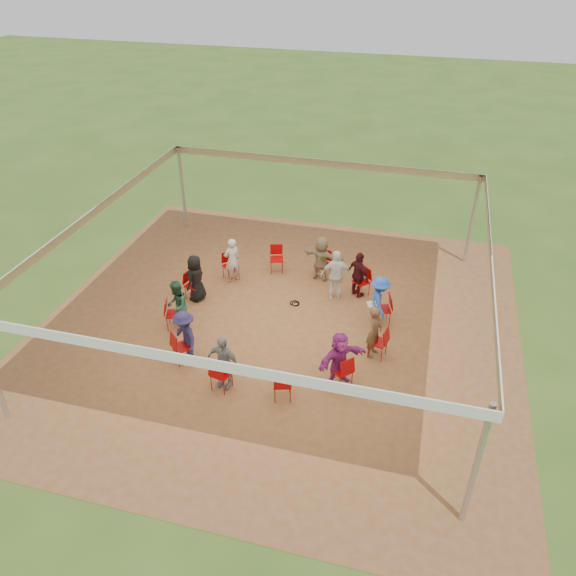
% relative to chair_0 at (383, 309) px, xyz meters
% --- Properties ---
extents(ground, '(80.00, 80.00, 0.00)m').
position_rel_chair_0_xyz_m(ground, '(-2.76, -0.86, -0.45)').
color(ground, '#38581B').
rests_on(ground, ground).
extents(dirt_patch, '(13.00, 13.00, 0.00)m').
position_rel_chair_0_xyz_m(dirt_patch, '(-2.76, -0.86, -0.44)').
color(dirt_patch, brown).
rests_on(dirt_patch, ground).
extents(tent, '(10.33, 10.33, 3.00)m').
position_rel_chair_0_xyz_m(tent, '(-2.76, -0.86, 1.92)').
color(tent, '#B2B2B7').
rests_on(tent, ground).
extents(chair_0, '(0.55, 0.53, 0.90)m').
position_rel_chair_0_xyz_m(chair_0, '(0.00, 0.00, 0.00)').
color(chair_0, '#9E0404').
rests_on(chair_0, ground).
extents(chair_1, '(0.61, 0.61, 0.90)m').
position_rel_chair_0_xyz_m(chair_1, '(-0.80, 1.26, 0.00)').
color(chair_1, '#9E0404').
rests_on(chair_1, ground).
extents(chair_2, '(0.51, 0.52, 0.90)m').
position_rel_chair_0_xyz_m(chair_2, '(-2.12, 1.96, 0.00)').
color(chair_2, '#9E0404').
rests_on(chair_2, ground).
extents(chair_3, '(0.53, 0.55, 0.90)m').
position_rel_chair_0_xyz_m(chair_3, '(-3.62, 1.89, 0.00)').
color(chair_3, '#9E0404').
rests_on(chair_3, ground).
extents(chair_4, '(0.61, 0.61, 0.90)m').
position_rel_chair_0_xyz_m(chair_4, '(-4.88, 1.10, 0.00)').
color(chair_4, '#9E0404').
rests_on(chair_4, ground).
extents(chair_5, '(0.52, 0.51, 0.90)m').
position_rel_chair_0_xyz_m(chair_5, '(-5.57, -0.23, 0.00)').
color(chair_5, '#9E0404').
rests_on(chair_5, ground).
extents(chair_6, '(0.55, 0.53, 0.90)m').
position_rel_chair_0_xyz_m(chair_6, '(-5.51, -1.72, 0.00)').
color(chair_6, '#9E0404').
rests_on(chair_6, ground).
extents(chair_7, '(0.61, 0.61, 0.90)m').
position_rel_chair_0_xyz_m(chair_7, '(-4.71, -2.98, 0.00)').
color(chair_7, '#9E0404').
rests_on(chair_7, ground).
extents(chair_8, '(0.51, 0.52, 0.90)m').
position_rel_chair_0_xyz_m(chair_8, '(-3.39, -3.68, 0.00)').
color(chair_8, '#9E0404').
rests_on(chair_8, ground).
extents(chair_9, '(0.53, 0.55, 0.90)m').
position_rel_chair_0_xyz_m(chair_9, '(-1.89, -3.62, 0.00)').
color(chair_9, '#9E0404').
rests_on(chair_9, ground).
extents(chair_10, '(0.61, 0.61, 0.90)m').
position_rel_chair_0_xyz_m(chair_10, '(-0.63, -2.82, 0.00)').
color(chair_10, '#9E0404').
rests_on(chair_10, ground).
extents(chair_11, '(0.52, 0.51, 0.90)m').
position_rel_chair_0_xyz_m(chair_11, '(0.06, -1.49, 0.00)').
color(chair_11, '#9E0404').
rests_on(chair_11, ground).
extents(person_seated_0, '(0.73, 1.04, 1.46)m').
position_rel_chair_0_xyz_m(person_seated_0, '(-0.11, -0.04, 0.29)').
color(person_seated_0, '#2349A6').
rests_on(person_seated_0, ground).
extents(person_seated_1, '(0.93, 0.90, 1.46)m').
position_rel_chair_0_xyz_m(person_seated_1, '(-0.88, 1.17, 0.29)').
color(person_seated_1, '#380C11').
rests_on(person_seated_1, ground).
extents(person_seated_2, '(1.43, 0.79, 1.46)m').
position_rel_chair_0_xyz_m(person_seated_2, '(-2.15, 1.84, 0.29)').
color(person_seated_2, '#99815B').
rests_on(person_seated_2, ground).
extents(person_seated_3, '(0.62, 0.63, 1.46)m').
position_rel_chair_0_xyz_m(person_seated_3, '(-4.79, 1.01, 0.29)').
color(person_seated_3, '#B8B1A3').
rests_on(person_seated_3, ground).
extents(person_seated_4, '(0.55, 0.78, 1.46)m').
position_rel_chair_0_xyz_m(person_seated_4, '(-5.45, -0.25, 0.29)').
color(person_seated_4, black).
rests_on(person_seated_4, ground).
extents(person_seated_5, '(0.60, 0.80, 1.46)m').
position_rel_chair_0_xyz_m(person_seated_5, '(-5.40, -1.68, 0.29)').
color(person_seated_5, '#1F432E').
rests_on(person_seated_5, ground).
extents(person_seated_6, '(1.01, 0.98, 1.46)m').
position_rel_chair_0_xyz_m(person_seated_6, '(-4.63, -2.89, 0.29)').
color(person_seated_6, '#221E44').
rests_on(person_seated_6, ground).
extents(person_seated_7, '(0.93, 0.62, 1.46)m').
position_rel_chair_0_xyz_m(person_seated_7, '(-3.36, -3.56, 0.29)').
color(person_seated_7, gray).
rests_on(person_seated_7, ground).
extents(person_seated_8, '(1.29, 1.34, 1.46)m').
position_rel_chair_0_xyz_m(person_seated_8, '(-0.72, -2.73, 0.29)').
color(person_seated_8, '#8D2375').
rests_on(person_seated_8, ground).
extents(person_seated_9, '(0.46, 0.60, 1.46)m').
position_rel_chair_0_xyz_m(person_seated_9, '(-0.06, -1.47, 0.29)').
color(person_seated_9, brown).
rests_on(person_seated_9, ground).
extents(standing_person, '(1.02, 0.69, 1.58)m').
position_rel_chair_0_xyz_m(standing_person, '(-1.50, 0.89, 0.35)').
color(standing_person, silver).
rests_on(standing_person, ground).
extents(cable_coil, '(0.30, 0.30, 0.03)m').
position_rel_chair_0_xyz_m(cable_coil, '(-2.58, 0.24, -0.43)').
color(cable_coil, black).
rests_on(cable_coil, ground).
extents(laptop, '(0.33, 0.37, 0.21)m').
position_rel_chair_0_xyz_m(laptop, '(-0.27, -0.08, 0.23)').
color(laptop, '#B7B7BC').
rests_on(laptop, ground).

